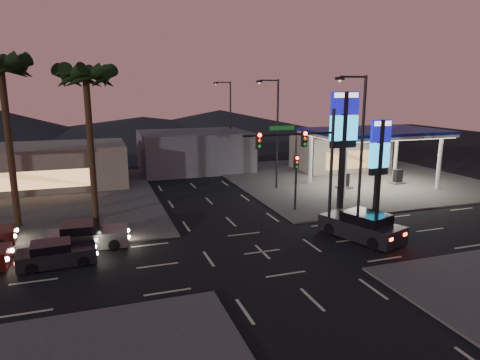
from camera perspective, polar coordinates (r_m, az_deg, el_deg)
name	(u,v)px	position (r m, az deg, el deg)	size (l,w,h in m)	color
ground	(262,252)	(25.02, 2.99, -9.54)	(140.00, 140.00, 0.00)	black
corner_lot_ne	(348,178)	(45.88, 14.19, 0.25)	(24.00, 24.00, 0.12)	#47443F
corner_lot_nw	(4,205)	(39.33, -28.97, -2.89)	(24.00, 24.00, 0.12)	#47443F
gas_station	(375,134)	(41.88, 17.53, 5.91)	(12.20, 8.20, 5.47)	silver
convenience_store	(340,152)	(50.76, 13.15, 3.65)	(10.00, 6.00, 4.00)	#726B5B
pylon_sign_tall	(344,128)	(32.19, 13.66, 6.75)	(2.20, 0.35, 9.00)	black
pylon_sign_short	(380,152)	(32.99, 18.12, 3.57)	(1.60, 0.35, 7.00)	black
traffic_signal_mast	(307,154)	(26.94, 8.99, 3.44)	(6.10, 0.39, 8.00)	black
pedestal_signal	(296,174)	(32.50, 7.49, 0.84)	(0.32, 0.39, 4.30)	black
streetlight_near	(359,146)	(27.60, 15.59, 4.37)	(2.14, 0.25, 10.00)	black
streetlight_mid	(275,128)	(38.94, 4.73, 6.93)	(2.14, 0.25, 10.00)	black
streetlight_far	(229,118)	(52.04, -1.49, 8.28)	(2.14, 0.25, 10.00)	black
palm_a	(86,85)	(31.04, -19.82, 11.80)	(4.41, 4.41, 10.86)	black
palm_b	(1,76)	(31.49, -29.21, 11.98)	(4.41, 4.41, 11.46)	black
building_far_west	(37,167)	(44.46, -25.42, 1.61)	(16.00, 8.00, 4.00)	#726B5B
building_far_mid	(194,151)	(49.24, -6.11, 3.88)	(12.00, 9.00, 4.40)	#4C4C51
hill_right	(220,123)	(85.19, -2.67, 7.63)	(50.00, 50.00, 5.00)	black
hill_center	(143,128)	(82.33, -12.81, 6.83)	(60.00, 60.00, 4.00)	black
car_lane_a_front	(56,254)	(25.02, -23.35, -9.08)	(4.11, 1.92, 1.31)	black
car_lane_b_front	(87,236)	(26.95, -19.70, -7.06)	(4.74, 2.19, 1.51)	#58585A
suv_station	(362,226)	(27.86, 15.98, -5.97)	(3.73, 5.58, 1.73)	black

